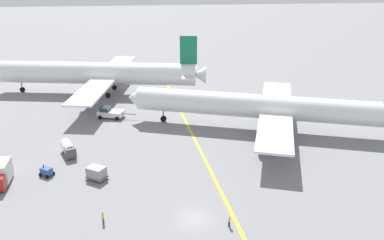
% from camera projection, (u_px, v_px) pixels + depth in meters
% --- Properties ---
extents(ground_plane, '(600.00, 600.00, 0.00)m').
position_uv_depth(ground_plane, '(194.00, 218.00, 54.46)').
color(ground_plane, gray).
extents(taxiway_stripe, '(10.59, 119.62, 0.01)m').
position_uv_depth(taxiway_stripe, '(215.00, 180.00, 64.18)').
color(taxiway_stripe, yellow).
rests_on(taxiway_stripe, ground).
extents(airliner_at_gate_left, '(57.95, 47.92, 15.69)m').
position_uv_depth(airliner_at_gate_left, '(98.00, 73.00, 104.81)').
color(airliner_at_gate_left, white).
rests_on(airliner_at_gate_left, ground).
extents(airliner_being_pushed, '(57.46, 40.80, 14.78)m').
position_uv_depth(airliner_being_pushed, '(266.00, 107.00, 81.73)').
color(airliner_being_pushed, white).
rests_on(airliner_being_pushed, ground).
extents(pushback_tug, '(8.89, 4.47, 2.81)m').
position_uv_depth(pushback_tug, '(110.00, 113.00, 89.71)').
color(pushback_tug, white).
rests_on(pushback_tug, ground).
extents(gse_gpu_cart_small, '(2.64, 2.50, 1.90)m').
position_uv_depth(gse_gpu_cart_small, '(46.00, 171.00, 65.16)').
color(gse_gpu_cart_small, '#2D5199').
rests_on(gse_gpu_cart_small, ground).
extents(gse_container_dolly_flat, '(3.88, 3.60, 2.15)m').
position_uv_depth(gse_container_dolly_flat, '(96.00, 173.00, 63.96)').
color(gse_container_dolly_flat, slate).
rests_on(gse_container_dolly_flat, ground).
extents(gse_catering_truck_tall, '(2.67, 5.95, 3.50)m').
position_uv_depth(gse_catering_truck_tall, '(0.00, 174.00, 62.28)').
color(gse_catering_truck_tall, red).
rests_on(gse_catering_truck_tall, ground).
extents(gse_fuel_bowser_stubby, '(3.62, 5.25, 2.40)m').
position_uv_depth(gse_fuel_bowser_stubby, '(68.00, 149.00, 71.92)').
color(gse_fuel_bowser_stubby, silver).
rests_on(gse_fuel_bowser_stubby, ground).
extents(ground_crew_wing_walker_right, '(0.36, 0.36, 1.70)m').
position_uv_depth(ground_crew_wing_walker_right, '(229.00, 221.00, 52.46)').
color(ground_crew_wing_walker_right, '#2D3351').
rests_on(ground_crew_wing_walker_right, ground).
extents(ground_crew_marshaller_foreground, '(0.36, 0.49, 1.68)m').
position_uv_depth(ground_crew_marshaller_foreground, '(103.00, 218.00, 53.14)').
color(ground_crew_marshaller_foreground, '#4C4C51').
rests_on(ground_crew_marshaller_foreground, ground).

